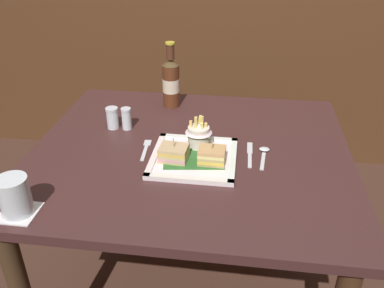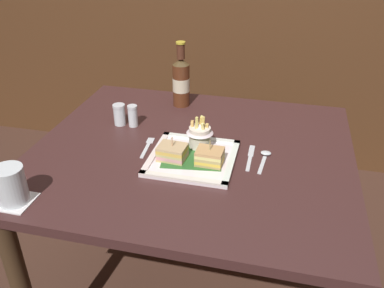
{
  "view_description": "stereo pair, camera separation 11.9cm",
  "coord_description": "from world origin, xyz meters",
  "px_view_note": "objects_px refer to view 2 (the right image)",
  "views": [
    {
      "loc": [
        0.17,
        -1.19,
        1.46
      ],
      "look_at": [
        0.01,
        -0.03,
        0.79
      ],
      "focal_mm": 38.09,
      "sensor_mm": 36.0,
      "label": 1
    },
    {
      "loc": [
        0.28,
        -1.16,
        1.46
      ],
      "look_at": [
        0.01,
        -0.03,
        0.79
      ],
      "focal_mm": 38.09,
      "sensor_mm": 36.0,
      "label": 2
    }
  ],
  "objects_px": {
    "knife": "(250,156)",
    "pepper_shaker": "(133,117)",
    "dining_table": "(191,176)",
    "sandwich_half_right": "(210,157)",
    "sandwich_half_left": "(172,152)",
    "beer_bottle": "(181,81)",
    "water_glass": "(11,187)",
    "spoon": "(265,156)",
    "square_plate": "(193,158)",
    "fries_cup": "(200,133)",
    "fork": "(147,146)",
    "salt_shaker": "(120,116)"
  },
  "relations": [
    {
      "from": "beer_bottle",
      "to": "spoon",
      "type": "distance_m",
      "value": 0.52
    },
    {
      "from": "sandwich_half_left",
      "to": "fork",
      "type": "bearing_deg",
      "value": 147.11
    },
    {
      "from": "salt_shaker",
      "to": "beer_bottle",
      "type": "bearing_deg",
      "value": 51.82
    },
    {
      "from": "fork",
      "to": "pepper_shaker",
      "type": "bearing_deg",
      "value": 126.78
    },
    {
      "from": "water_glass",
      "to": "sandwich_half_left",
      "type": "bearing_deg",
      "value": 39.89
    },
    {
      "from": "fries_cup",
      "to": "water_glass",
      "type": "xyz_separation_m",
      "value": [
        -0.44,
        -0.41,
        -0.01
      ]
    },
    {
      "from": "sandwich_half_right",
      "to": "pepper_shaker",
      "type": "relative_size",
      "value": 1.04
    },
    {
      "from": "sandwich_half_left",
      "to": "salt_shaker",
      "type": "relative_size",
      "value": 1.15
    },
    {
      "from": "dining_table",
      "to": "fork",
      "type": "height_order",
      "value": "fork"
    },
    {
      "from": "beer_bottle",
      "to": "fork",
      "type": "distance_m",
      "value": 0.38
    },
    {
      "from": "fries_cup",
      "to": "knife",
      "type": "distance_m",
      "value": 0.18
    },
    {
      "from": "water_glass",
      "to": "pepper_shaker",
      "type": "distance_m",
      "value": 0.54
    },
    {
      "from": "square_plate",
      "to": "spoon",
      "type": "height_order",
      "value": "square_plate"
    },
    {
      "from": "fork",
      "to": "pepper_shaker",
      "type": "height_order",
      "value": "pepper_shaker"
    },
    {
      "from": "sandwich_half_left",
      "to": "beer_bottle",
      "type": "distance_m",
      "value": 0.45
    },
    {
      "from": "sandwich_half_right",
      "to": "salt_shaker",
      "type": "distance_m",
      "value": 0.44
    },
    {
      "from": "pepper_shaker",
      "to": "spoon",
      "type": "bearing_deg",
      "value": -12.85
    },
    {
      "from": "fries_cup",
      "to": "salt_shaker",
      "type": "bearing_deg",
      "value": 161.8
    },
    {
      "from": "knife",
      "to": "pepper_shaker",
      "type": "bearing_deg",
      "value": 164.98
    },
    {
      "from": "sandwich_half_left",
      "to": "dining_table",
      "type": "bearing_deg",
      "value": 65.47
    },
    {
      "from": "square_plate",
      "to": "spoon",
      "type": "bearing_deg",
      "value": 17.12
    },
    {
      "from": "knife",
      "to": "beer_bottle",
      "type": "bearing_deg",
      "value": 133.1
    },
    {
      "from": "sandwich_half_left",
      "to": "sandwich_half_right",
      "type": "height_order",
      "value": "sandwich_half_right"
    },
    {
      "from": "fries_cup",
      "to": "sandwich_half_right",
      "type": "bearing_deg",
      "value": -61.32
    },
    {
      "from": "spoon",
      "to": "salt_shaker",
      "type": "height_order",
      "value": "salt_shaker"
    },
    {
      "from": "salt_shaker",
      "to": "pepper_shaker",
      "type": "xyz_separation_m",
      "value": [
        0.05,
        0.0,
        0.0
      ]
    },
    {
      "from": "dining_table",
      "to": "pepper_shaker",
      "type": "bearing_deg",
      "value": 154.9
    },
    {
      "from": "knife",
      "to": "pepper_shaker",
      "type": "relative_size",
      "value": 1.96
    },
    {
      "from": "square_plate",
      "to": "fries_cup",
      "type": "relative_size",
      "value": 2.42
    },
    {
      "from": "sandwich_half_right",
      "to": "sandwich_half_left",
      "type": "bearing_deg",
      "value": 180.0
    },
    {
      "from": "sandwich_half_left",
      "to": "beer_bottle",
      "type": "bearing_deg",
      "value": 101.19
    },
    {
      "from": "dining_table",
      "to": "spoon",
      "type": "height_order",
      "value": "spoon"
    },
    {
      "from": "knife",
      "to": "salt_shaker",
      "type": "distance_m",
      "value": 0.53
    },
    {
      "from": "sandwich_half_left",
      "to": "fries_cup",
      "type": "relative_size",
      "value": 0.82
    },
    {
      "from": "dining_table",
      "to": "beer_bottle",
      "type": "relative_size",
      "value": 4.04
    },
    {
      "from": "fork",
      "to": "spoon",
      "type": "distance_m",
      "value": 0.4
    },
    {
      "from": "dining_table",
      "to": "fork",
      "type": "bearing_deg",
      "value": -173.08
    },
    {
      "from": "sandwich_half_right",
      "to": "beer_bottle",
      "type": "distance_m",
      "value": 0.49
    },
    {
      "from": "fries_cup",
      "to": "salt_shaker",
      "type": "height_order",
      "value": "fries_cup"
    },
    {
      "from": "dining_table",
      "to": "square_plate",
      "type": "height_order",
      "value": "square_plate"
    },
    {
      "from": "water_glass",
      "to": "spoon",
      "type": "bearing_deg",
      "value": 31.47
    },
    {
      "from": "sandwich_half_right",
      "to": "pepper_shaker",
      "type": "height_order",
      "value": "sandwich_half_right"
    },
    {
      "from": "fork",
      "to": "sandwich_half_right",
      "type": "bearing_deg",
      "value": -17.09
    },
    {
      "from": "square_plate",
      "to": "salt_shaker",
      "type": "relative_size",
      "value": 3.39
    },
    {
      "from": "water_glass",
      "to": "fork",
      "type": "relative_size",
      "value": 0.78
    },
    {
      "from": "beer_bottle",
      "to": "salt_shaker",
      "type": "distance_m",
      "value": 0.3
    },
    {
      "from": "sandwich_half_right",
      "to": "water_glass",
      "type": "distance_m",
      "value": 0.58
    },
    {
      "from": "sandwich_half_left",
      "to": "beer_bottle",
      "type": "height_order",
      "value": "beer_bottle"
    },
    {
      "from": "sandwich_half_left",
      "to": "beer_bottle",
      "type": "xyz_separation_m",
      "value": [
        -0.09,
        0.44,
        0.07
      ]
    },
    {
      "from": "dining_table",
      "to": "fries_cup",
      "type": "height_order",
      "value": "fries_cup"
    }
  ]
}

